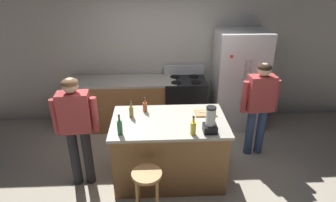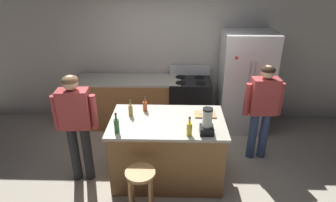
# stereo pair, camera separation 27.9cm
# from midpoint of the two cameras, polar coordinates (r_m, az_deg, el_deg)

# --- Properties ---
(ground_plane) EXTENTS (14.00, 14.00, 0.00)m
(ground_plane) POSITION_cam_midpoint_polar(r_m,az_deg,el_deg) (4.46, -1.65, -14.59)
(ground_plane) COLOR #B2A893
(back_wall) EXTENTS (8.00, 0.10, 2.70)m
(back_wall) POSITION_cam_midpoint_polar(r_m,az_deg,el_deg) (5.58, -2.29, 9.60)
(back_wall) COLOR #BCB7AD
(back_wall) RESTS_ON ground_plane
(kitchen_island) EXTENTS (1.57, 0.96, 0.95)m
(kitchen_island) POSITION_cam_midpoint_polar(r_m,az_deg,el_deg) (4.17, -1.74, -9.57)
(kitchen_island) COLOR #9E6B3D
(kitchen_island) RESTS_ON ground_plane
(back_counter_run) EXTENTS (2.00, 0.64, 0.95)m
(back_counter_run) POSITION_cam_midpoint_polar(r_m,az_deg,el_deg) (5.57, -10.34, -0.50)
(back_counter_run) COLOR #9E6B3D
(back_counter_run) RESTS_ON ground_plane
(refrigerator) EXTENTS (0.90, 0.73, 1.84)m
(refrigerator) POSITION_cam_midpoint_polar(r_m,az_deg,el_deg) (5.47, 12.43, 3.98)
(refrigerator) COLOR silver
(refrigerator) RESTS_ON ground_plane
(stove_range) EXTENTS (0.76, 0.65, 1.13)m
(stove_range) POSITION_cam_midpoint_polar(r_m,az_deg,el_deg) (5.50, 1.85, -0.26)
(stove_range) COLOR black
(stove_range) RESTS_ON ground_plane
(person_by_island_left) EXTENTS (0.59, 0.25, 1.62)m
(person_by_island_left) POSITION_cam_midpoint_polar(r_m,az_deg,el_deg) (4.02, -19.67, -4.21)
(person_by_island_left) COLOR #26262B
(person_by_island_left) RESTS_ON ground_plane
(person_by_sink_right) EXTENTS (0.59, 0.24, 1.57)m
(person_by_sink_right) POSITION_cam_midpoint_polar(r_m,az_deg,el_deg) (4.63, 16.07, -0.13)
(person_by_sink_right) COLOR #384C7A
(person_by_sink_right) RESTS_ON ground_plane
(bar_stool) EXTENTS (0.36, 0.36, 0.67)m
(bar_stool) POSITION_cam_midpoint_polar(r_m,az_deg,el_deg) (3.57, -6.50, -15.89)
(bar_stool) COLOR #B7844C
(bar_stool) RESTS_ON ground_plane
(blender_appliance) EXTENTS (0.17, 0.17, 0.35)m
(blender_appliance) POSITION_cam_midpoint_polar(r_m,az_deg,el_deg) (3.60, 6.22, -4.13)
(blender_appliance) COLOR black
(blender_appliance) RESTS_ON kitchen_island
(bottle_olive_oil) EXTENTS (0.07, 0.07, 0.28)m
(bottle_olive_oil) POSITION_cam_midpoint_polar(r_m,az_deg,el_deg) (3.63, -11.72, -5.16)
(bottle_olive_oil) COLOR #2D6638
(bottle_olive_oil) RESTS_ON kitchen_island
(bottle_vinegar) EXTENTS (0.06, 0.06, 0.24)m
(bottle_vinegar) POSITION_cam_midpoint_polar(r_m,az_deg,el_deg) (4.01, -9.27, -2.09)
(bottle_vinegar) COLOR olive
(bottle_vinegar) RESTS_ON kitchen_island
(bottle_soda) EXTENTS (0.07, 0.07, 0.26)m
(bottle_soda) POSITION_cam_midpoint_polar(r_m,az_deg,el_deg) (3.57, 2.79, -5.37)
(bottle_soda) COLOR yellow
(bottle_soda) RESTS_ON kitchen_island
(bottle_cooking_sauce) EXTENTS (0.06, 0.06, 0.22)m
(bottle_cooking_sauce) POSITION_cam_midpoint_polar(r_m,az_deg,el_deg) (4.14, -6.51, -1.13)
(bottle_cooking_sauce) COLOR #B24C26
(bottle_cooking_sauce) RESTS_ON kitchen_island
(cutting_board) EXTENTS (0.30, 0.20, 0.02)m
(cutting_board) POSITION_cam_midpoint_polar(r_m,az_deg,el_deg) (4.10, 5.53, -2.46)
(cutting_board) COLOR #B7844C
(cutting_board) RESTS_ON kitchen_island
(chef_knife) EXTENTS (0.22, 0.06, 0.01)m
(chef_knife) POSITION_cam_midpoint_polar(r_m,az_deg,el_deg) (4.09, 5.82, -2.29)
(chef_knife) COLOR #B7BABF
(chef_knife) RESTS_ON cutting_board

